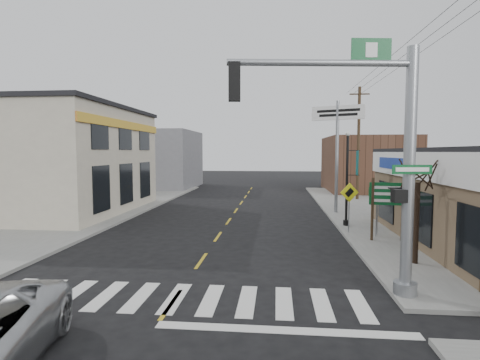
# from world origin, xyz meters

# --- Properties ---
(ground) EXTENTS (140.00, 140.00, 0.00)m
(ground) POSITION_xyz_m (0.00, 0.00, 0.00)
(ground) COLOR black
(ground) RESTS_ON ground
(sidewalk_right) EXTENTS (6.00, 38.00, 0.13)m
(sidewalk_right) POSITION_xyz_m (9.00, 13.00, 0.07)
(sidewalk_right) COLOR slate
(sidewalk_right) RESTS_ON ground
(sidewalk_left) EXTENTS (6.00, 38.00, 0.13)m
(sidewalk_left) POSITION_xyz_m (-9.00, 13.00, 0.07)
(sidewalk_left) COLOR slate
(sidewalk_left) RESTS_ON ground
(center_line) EXTENTS (0.12, 56.00, 0.01)m
(center_line) POSITION_xyz_m (0.00, 8.00, 0.01)
(center_line) COLOR gold
(center_line) RESTS_ON ground
(crosswalk) EXTENTS (11.00, 2.20, 0.01)m
(crosswalk) POSITION_xyz_m (0.00, 0.40, 0.01)
(crosswalk) COLOR silver
(crosswalk) RESTS_ON ground
(left_building) EXTENTS (12.00, 12.00, 6.80)m
(left_building) POSITION_xyz_m (-13.00, 14.00, 3.40)
(left_building) COLOR #B8B09A
(left_building) RESTS_ON ground
(bldg_distant_right) EXTENTS (8.00, 10.00, 5.60)m
(bldg_distant_right) POSITION_xyz_m (12.00, 30.00, 2.80)
(bldg_distant_right) COLOR #523525
(bldg_distant_right) RESTS_ON ground
(bldg_distant_left) EXTENTS (9.00, 10.00, 6.40)m
(bldg_distant_left) POSITION_xyz_m (-11.00, 32.00, 3.20)
(bldg_distant_left) COLOR slate
(bldg_distant_left) RESTS_ON ground
(traffic_signal_pole) EXTENTS (5.45, 0.40, 6.90)m
(traffic_signal_pole) POSITION_xyz_m (5.52, 0.99, 4.23)
(traffic_signal_pole) COLOR gray
(traffic_signal_pole) RESTS_ON sidewalk_right
(guide_sign) EXTENTS (1.59, 0.13, 2.79)m
(guide_sign) POSITION_xyz_m (7.67, 7.40, 1.93)
(guide_sign) COLOR #42301E
(guide_sign) RESTS_ON sidewalk_right
(fire_hydrant) EXTENTS (0.24, 0.24, 0.76)m
(fire_hydrant) POSITION_xyz_m (8.50, 6.25, 0.54)
(fire_hydrant) COLOR #CCBF00
(fire_hydrant) RESTS_ON sidewalk_right
(ped_crossing_sign) EXTENTS (0.95, 0.07, 2.44)m
(ped_crossing_sign) POSITION_xyz_m (6.30, 8.96, 1.82)
(ped_crossing_sign) COLOR gray
(ped_crossing_sign) RESTS_ON sidewalk_right
(lamp_post) EXTENTS (0.65, 0.51, 5.01)m
(lamp_post) POSITION_xyz_m (6.56, 10.76, 3.04)
(lamp_post) COLOR black
(lamp_post) RESTS_ON sidewalk_right
(dance_center_sign) EXTENTS (3.39, 0.21, 7.20)m
(dance_center_sign) POSITION_xyz_m (6.66, 15.22, 5.51)
(dance_center_sign) COLOR gray
(dance_center_sign) RESTS_ON sidewalk_right
(bare_tree) EXTENTS (2.15, 2.15, 4.29)m
(bare_tree) POSITION_xyz_m (7.68, 4.03, 3.51)
(bare_tree) COLOR black
(bare_tree) RESTS_ON sidewalk_right
(shrub_back) EXTENTS (1.02, 1.02, 0.77)m
(shrub_back) POSITION_xyz_m (9.44, 6.09, 0.51)
(shrub_back) COLOR black
(shrub_back) RESTS_ON sidewalk_right
(utility_pole_far) EXTENTS (1.61, 0.24, 9.25)m
(utility_pole_far) POSITION_xyz_m (9.50, 22.32, 4.87)
(utility_pole_far) COLOR #3E2F1B
(utility_pole_far) RESTS_ON sidewalk_right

